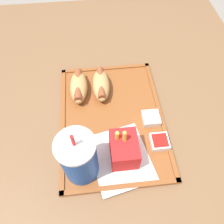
{
  "coord_description": "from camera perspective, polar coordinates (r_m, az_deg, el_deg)",
  "views": [
    {
      "loc": [
        -0.35,
        0.02,
        1.25
      ],
      "look_at": [
        -0.02,
        -0.01,
        0.75
      ],
      "focal_mm": 35.0,
      "sensor_mm": 36.0,
      "label": 1
    }
  ],
  "objects": [
    {
      "name": "soda_cup",
      "position": [
        0.5,
        -8.65,
        -11.81
      ],
      "size": [
        0.09,
        0.09,
        0.18
      ],
      "color": "#194CA5",
      "rests_on": "food_tray"
    },
    {
      "name": "hot_dog_near",
      "position": [
        0.67,
        -2.88,
        7.17
      ],
      "size": [
        0.12,
        0.05,
        0.05
      ],
      "color": "tan",
      "rests_on": "food_tray"
    },
    {
      "name": "food_tray",
      "position": [
        0.63,
        0.0,
        -1.73
      ],
      "size": [
        0.4,
        0.29,
        0.01
      ],
      "color": "brown",
      "rests_on": "dining_table"
    },
    {
      "name": "dining_table",
      "position": [
        0.96,
        -1.06,
        -11.87
      ],
      "size": [
        1.23,
        1.03,
        0.71
      ],
      "color": "brown",
      "rests_on": "ground_plane"
    },
    {
      "name": "sauce_cup_ketchup",
      "position": [
        0.59,
        12.31,
        -7.59
      ],
      "size": [
        0.05,
        0.05,
        0.02
      ],
      "color": "silver",
      "rests_on": "food_tray"
    },
    {
      "name": "fries_carton",
      "position": [
        0.54,
        3.12,
        -9.69
      ],
      "size": [
        0.08,
        0.07,
        0.11
      ],
      "color": "red",
      "rests_on": "food_tray"
    },
    {
      "name": "paper_napkin",
      "position": [
        0.57,
        2.2,
        -11.82
      ],
      "size": [
        0.19,
        0.17,
        0.0
      ],
      "color": "white",
      "rests_on": "food_tray"
    },
    {
      "name": "ground_plane",
      "position": [
        1.3,
        -0.81,
        -17.59
      ],
      "size": [
        8.0,
        8.0,
        0.0
      ],
      "primitive_type": "plane",
      "color": "gray"
    },
    {
      "name": "sauce_cup_mayo",
      "position": [
        0.62,
        10.13,
        -1.58
      ],
      "size": [
        0.05,
        0.05,
        0.02
      ],
      "color": "silver",
      "rests_on": "food_tray"
    },
    {
      "name": "hot_dog_far",
      "position": [
        0.67,
        -8.72,
        6.62
      ],
      "size": [
        0.12,
        0.05,
        0.05
      ],
      "color": "tan",
      "rests_on": "food_tray"
    }
  ]
}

